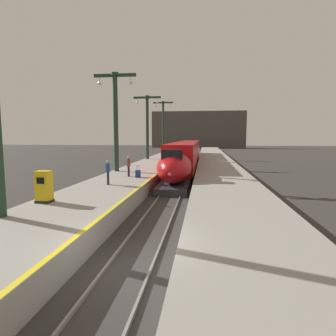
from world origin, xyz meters
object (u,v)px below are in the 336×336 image
at_px(passenger_mid_platform, 108,170).
at_px(station_column_distant, 163,122).
at_px(highspeed_train_main, 186,154).
at_px(ticket_machine_yellow, 44,188).
at_px(passenger_near_edge, 129,165).
at_px(rolling_suitcase, 138,174).
at_px(station_column_mid, 116,113).
at_px(station_column_far, 147,121).

bearing_deg(passenger_mid_platform, station_column_distant, 92.62).
height_order(highspeed_train_main, ticket_machine_yellow, highspeed_train_main).
height_order(passenger_near_edge, rolling_suitcase, passenger_near_edge).
distance_m(station_column_mid, rolling_suitcase, 7.25).
bearing_deg(highspeed_train_main, ticket_machine_yellow, -102.45).
relative_size(station_column_far, passenger_near_edge, 5.43).
distance_m(passenger_near_edge, rolling_suitcase, 1.28).
bearing_deg(station_column_far, ticket_machine_yellow, -89.28).
distance_m(station_column_mid, passenger_mid_platform, 8.97).
bearing_deg(station_column_far, passenger_near_edge, -83.46).
height_order(highspeed_train_main, station_column_far, station_column_far).
distance_m(highspeed_train_main, rolling_suitcase, 16.38).
distance_m(station_column_far, station_column_distant, 16.05).
xyz_separation_m(highspeed_train_main, passenger_near_edge, (-3.79, -15.55, 0.11)).
distance_m(highspeed_train_main, passenger_mid_platform, 20.08).
bearing_deg(station_column_distant, station_column_mid, -90.00).
height_order(station_column_mid, ticket_machine_yellow, station_column_mid).
distance_m(highspeed_train_main, station_column_distant, 20.49).
distance_m(passenger_near_edge, passenger_mid_platform, 4.11).
height_order(station_column_distant, ticket_machine_yellow, station_column_distant).
relative_size(station_column_mid, station_column_far, 1.00).
xyz_separation_m(highspeed_train_main, station_column_mid, (-5.90, -12.11, 4.65)).
distance_m(station_column_distant, passenger_mid_platform, 38.93).
distance_m(rolling_suitcase, ticket_machine_yellow, 9.43).
relative_size(highspeed_train_main, station_column_distant, 3.69).
bearing_deg(station_column_mid, station_column_distant, 90.00).
bearing_deg(station_column_distant, station_column_far, -90.00).
xyz_separation_m(station_column_mid, passenger_mid_platform, (1.76, -7.53, -4.54)).
bearing_deg(passenger_near_edge, highspeed_train_main, 76.31).
distance_m(highspeed_train_main, station_column_far, 8.04).
height_order(station_column_mid, passenger_mid_platform, station_column_mid).
bearing_deg(highspeed_train_main, rolling_suitcase, -100.09).
relative_size(rolling_suitcase, ticket_machine_yellow, 0.61).
height_order(passenger_mid_platform, ticket_machine_yellow, passenger_mid_platform).
xyz_separation_m(station_column_distant, rolling_suitcase, (3.03, -35.02, -5.81)).
relative_size(station_column_far, passenger_mid_platform, 5.43).
distance_m(passenger_near_edge, ticket_machine_yellow, 9.76).
height_order(passenger_mid_platform, rolling_suitcase, passenger_mid_platform).
bearing_deg(station_column_far, station_column_mid, -90.00).
bearing_deg(passenger_near_edge, station_column_mid, 121.56).
relative_size(station_column_far, ticket_machine_yellow, 5.74).
bearing_deg(passenger_near_edge, ticket_machine_yellow, -100.40).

